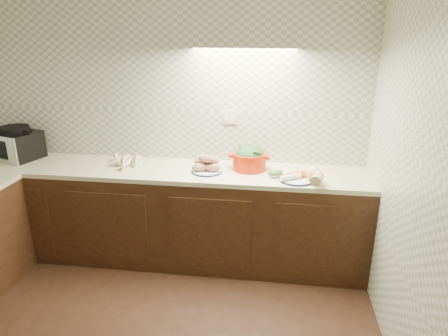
# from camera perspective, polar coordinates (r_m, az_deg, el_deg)

# --- Properties ---
(room) EXTENTS (3.60, 3.60, 2.60)m
(room) POSITION_cam_1_polar(r_m,az_deg,el_deg) (2.08, -20.76, 5.06)
(room) COLOR black
(room) RESTS_ON ground
(counter) EXTENTS (3.60, 3.60, 0.90)m
(counter) POSITION_cam_1_polar(r_m,az_deg,el_deg) (3.39, -23.31, -11.37)
(counter) COLOR black
(counter) RESTS_ON ground
(toaster_oven) EXTENTS (0.52, 0.45, 0.31)m
(toaster_oven) POSITION_cam_1_polar(r_m,az_deg,el_deg) (4.31, -27.65, 3.11)
(toaster_oven) COLOR black
(toaster_oven) RESTS_ON counter
(parsnip_pile) EXTENTS (0.31, 0.37, 0.07)m
(parsnip_pile) POSITION_cam_1_polar(r_m,az_deg,el_deg) (3.75, -13.72, 0.78)
(parsnip_pile) COLOR beige
(parsnip_pile) RESTS_ON counter
(sweet_potato_plate) EXTENTS (0.28, 0.28, 0.16)m
(sweet_potato_plate) POSITION_cam_1_polar(r_m,az_deg,el_deg) (3.49, -2.47, 0.37)
(sweet_potato_plate) COLOR #11123F
(sweet_potato_plate) RESTS_ON counter
(onion_bowl) EXTENTS (0.15, 0.15, 0.11)m
(onion_bowl) POSITION_cam_1_polar(r_m,az_deg,el_deg) (3.63, -2.15, 0.92)
(onion_bowl) COLOR black
(onion_bowl) RESTS_ON counter
(dutch_oven) EXTENTS (0.37, 0.32, 0.21)m
(dutch_oven) POSITION_cam_1_polar(r_m,az_deg,el_deg) (3.54, 3.64, 1.43)
(dutch_oven) COLOR #BD2306
(dutch_oven) RESTS_ON counter
(veg_plate) EXTENTS (0.48, 0.33, 0.13)m
(veg_plate) POSITION_cam_1_polar(r_m,az_deg,el_deg) (3.33, 11.30, -1.09)
(veg_plate) COLOR #11123F
(veg_plate) RESTS_ON counter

